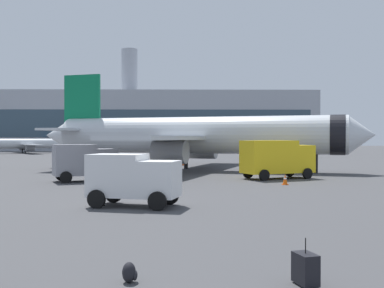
{
  "coord_description": "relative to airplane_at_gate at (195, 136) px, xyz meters",
  "views": [
    {
      "loc": [
        0.0,
        -4.94,
        3.4
      ],
      "look_at": [
        0.55,
        26.41,
        3.0
      ],
      "focal_mm": 44.08,
      "sensor_mm": 36.0,
      "label": 1
    }
  ],
  "objects": [
    {
      "name": "traveller_backpack",
      "position": [
        -2.44,
        -37.98,
        -3.42
      ],
      "size": [
        0.36,
        0.4,
        0.48
      ],
      "color": "black",
      "rests_on": "ground"
    },
    {
      "name": "terminal_building",
      "position": [
        -16.82,
        80.91,
        4.37
      ],
      "size": [
        101.85,
        18.32,
        27.83
      ],
      "color": "#9EA3AD",
      "rests_on": "ground"
    },
    {
      "name": "airplane_taxiing",
      "position": [
        -35.77,
        56.49,
        -1.54
      ],
      "size": [
        18.63,
        17.24,
        6.07
      ],
      "color": "silver",
      "rests_on": "ground"
    },
    {
      "name": "fuel_truck",
      "position": [
        6.61,
        -9.92,
        -1.88
      ],
      "size": [
        6.46,
        4.54,
        3.2
      ],
      "color": "yellow",
      "rests_on": "ground"
    },
    {
      "name": "safety_cone_near",
      "position": [
        -1.3,
        9.13,
        -3.35
      ],
      "size": [
        0.44,
        0.44,
        0.62
      ],
      "color": "#F2590C",
      "rests_on": "ground"
    },
    {
      "name": "airplane_at_gate",
      "position": [
        0.0,
        0.0,
        0.0
      ],
      "size": [
        34.89,
        31.88,
        10.5
      ],
      "color": "silver",
      "rests_on": "ground"
    },
    {
      "name": "safety_cone_far",
      "position": [
        6.21,
        -14.97,
        -3.26
      ],
      "size": [
        0.44,
        0.44,
        0.79
      ],
      "color": "#F2590C",
      "rests_on": "ground"
    },
    {
      "name": "cargo_van",
      "position": [
        -3.69,
        -25.64,
        -2.21
      ],
      "size": [
        4.76,
        3.24,
        2.6
      ],
      "color": "white",
      "rests_on": "ground"
    },
    {
      "name": "rolling_suitcase",
      "position": [
        1.65,
        -38.27,
        -3.27
      ],
      "size": [
        0.56,
        0.72,
        1.1
      ],
      "color": "black",
      "rests_on": "ground"
    },
    {
      "name": "safety_cone_mid",
      "position": [
        -7.29,
        -10.01,
        -3.28
      ],
      "size": [
        0.44,
        0.44,
        0.76
      ],
      "color": "#F2590C",
      "rests_on": "ground"
    },
    {
      "name": "service_truck",
      "position": [
        -8.96,
        -11.98,
        -2.05
      ],
      "size": [
        5.28,
        3.99,
        2.9
      ],
      "color": "gray",
      "rests_on": "ground"
    }
  ]
}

